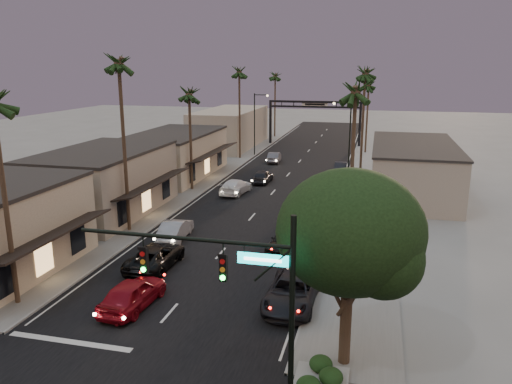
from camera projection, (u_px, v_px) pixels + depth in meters
The scene contains 30 objects.
ground at pixel (279, 186), 54.91m from camera, with size 200.00×200.00×0.00m, color slate.
road at pixel (287, 176), 59.61m from camera, with size 14.00×120.00×0.02m, color black.
sidewalk_left at pixel (228, 162), 68.38m from camera, with size 5.00×92.00×0.12m, color slate.
sidewalk_right at pixel (369, 168), 64.00m from camera, with size 5.00×92.00×0.12m, color slate.
storefront_mid at pixel (104, 183), 44.05m from camera, with size 8.00×14.00×5.50m, color gray.
storefront_far at pixel (175, 155), 59.17m from camera, with size 8.00×16.00×5.00m, color tan.
storefront_dist at pixel (230, 128), 80.70m from camera, with size 8.00×20.00×6.00m, color gray.
building_right at pixel (413, 170), 51.06m from camera, with size 8.00×18.00×5.00m, color gray.
traffic_signal at pixel (241, 282), 18.45m from camera, with size 8.51×0.22×7.80m.
corner_tree at pixel (352, 237), 20.61m from camera, with size 6.20×6.20×8.80m.
arch at pixel (315, 112), 81.79m from camera, with size 15.20×0.40×7.27m.
streetlight_right at pixel (347, 134), 56.71m from camera, with size 2.13×0.30×9.00m.
streetlight_left at pixel (256, 119), 72.14m from camera, with size 2.13×0.30×9.00m.
palm_lb at pixel (118, 58), 36.65m from camera, with size 3.20×3.20×15.20m.
palm_lc at pixel (189, 90), 50.55m from camera, with size 3.20×3.20×12.20m.
palm_ld at pixel (239, 69), 67.95m from camera, with size 3.20×3.20×14.20m.
palm_ra at pixel (356, 86), 35.05m from camera, with size 3.20×3.20×13.20m.
palm_rb at pixel (366, 70), 53.63m from camera, with size 3.20×3.20×14.20m.
palm_rc at pixel (369, 82), 72.94m from camera, with size 3.20×3.20×12.20m.
palm_far at pixel (275, 74), 89.78m from camera, with size 3.20×3.20×13.20m.
oncoming_red at pixel (133, 293), 27.11m from camera, with size 1.96×4.87×1.66m, color maroon.
oncoming_pickup at pixel (156, 256), 32.58m from camera, with size 2.51×5.45×1.52m, color black.
oncoming_silver at pixel (176, 229), 37.97m from camera, with size 1.59×4.55×1.50m, color gray.
oncoming_white at pixel (236, 186), 51.41m from camera, with size 2.10×5.17×1.50m, color white.
oncoming_dgrey at pixel (263, 176), 56.23m from camera, with size 1.72×4.29×1.46m, color black.
oncoming_grey_far at pixel (274, 157), 68.07m from camera, with size 1.49×4.29×1.41m, color #56555A.
curbside_near at pixel (292, 291), 27.43m from camera, with size 2.64×5.73×1.59m, color black.
curbside_black at pixel (287, 241), 35.63m from camera, with size 1.97×4.85×1.41m, color black.
curbside_grey at pixel (316, 196), 47.18m from camera, with size 2.00×4.98×1.70m, color #56555A.
curbside_far at pixel (340, 168), 60.91m from camera, with size 1.44×4.14×1.36m, color black.
Camera 1 is at (10.27, -12.45, 12.86)m, focal length 35.00 mm.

